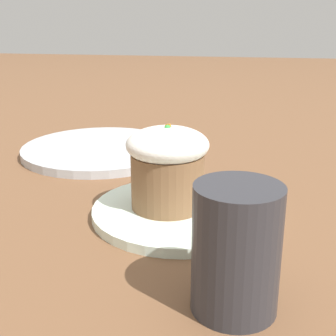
% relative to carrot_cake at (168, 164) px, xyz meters
% --- Properties ---
extents(ground_plane, '(4.00, 4.00, 0.00)m').
position_rel_carrot_cake_xyz_m(ground_plane, '(-0.00, -0.01, -0.06)').
color(ground_plane, brown).
extents(dessert_plate, '(0.21, 0.21, 0.01)m').
position_rel_carrot_cake_xyz_m(dessert_plate, '(-0.00, -0.01, -0.06)').
color(dessert_plate, silver).
rests_on(dessert_plate, ground_plane).
extents(carrot_cake, '(0.09, 0.09, 0.10)m').
position_rel_carrot_cake_xyz_m(carrot_cake, '(0.00, 0.00, 0.00)').
color(carrot_cake, brown).
rests_on(carrot_cake, dessert_plate).
extents(spoon, '(0.08, 0.09, 0.01)m').
position_rel_carrot_cake_xyz_m(spoon, '(-0.01, -0.03, -0.05)').
color(spoon, '#B7B7BC').
rests_on(spoon, dessert_plate).
extents(coffee_cup, '(0.10, 0.07, 0.11)m').
position_rel_carrot_cake_xyz_m(coffee_cup, '(-0.17, -0.08, -0.01)').
color(coffee_cup, '#2D2D33').
rests_on(coffee_cup, ground_plane).
extents(side_plate, '(0.26, 0.26, 0.01)m').
position_rel_carrot_cake_xyz_m(side_plate, '(0.23, 0.15, -0.06)').
color(side_plate, '#B2B7BC').
rests_on(side_plate, ground_plane).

